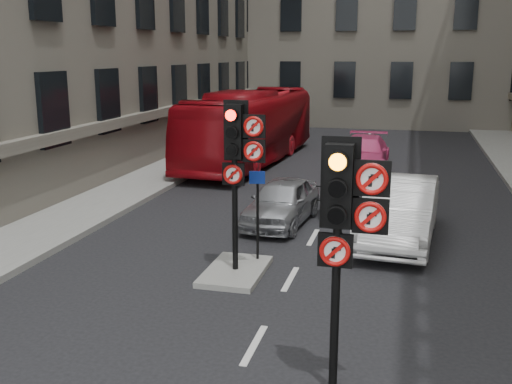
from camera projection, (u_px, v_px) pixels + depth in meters
The scene contains 11 objects.
pavement_left at pixel (127, 186), 20.87m from camera, with size 3.00×50.00×0.16m, color gray.
centre_island at pixel (235, 271), 12.82m from camera, with size 1.20×2.00×0.12m, color gray.
signal_near at pixel (345, 213), 7.81m from camera, with size 0.91×0.40×3.58m.
signal_far at pixel (238, 150), 12.19m from camera, with size 0.91×0.40×3.58m.
car_silver at pixel (282, 201), 16.49m from camera, with size 1.48×3.69×1.26m, color #96979C.
car_white at pixel (399, 211), 14.92m from camera, with size 1.67×4.79×1.58m, color silver.
car_pink at pixel (363, 154), 24.00m from camera, with size 1.90×4.68×1.36m, color #D33E79.
bus_red at pixel (251, 127), 25.58m from camera, with size 2.59×11.06×3.08m, color maroon.
motorcycle at pixel (324, 199), 17.14m from camera, with size 0.50×1.78×1.07m, color black.
motorcyclist at pixel (353, 195), 16.48m from camera, with size 0.58×0.38×1.58m, color black.
info_sign at pixel (257, 203), 13.13m from camera, with size 0.35×0.13×2.01m.
Camera 1 is at (2.25, -6.60, 4.63)m, focal length 42.00 mm.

